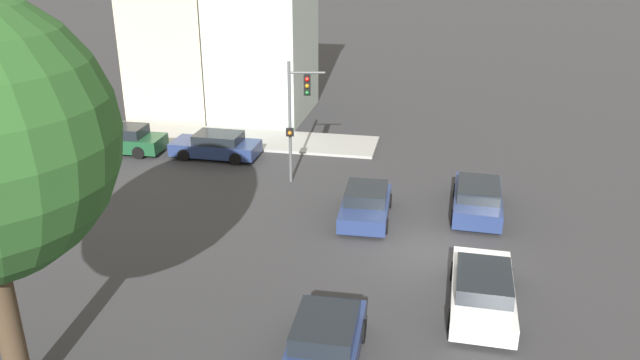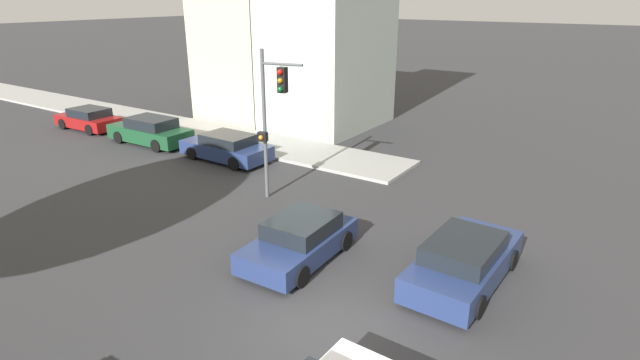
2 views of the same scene
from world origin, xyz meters
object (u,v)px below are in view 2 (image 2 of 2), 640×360
(crossing_car_0, at_px, (300,240))
(parked_car_1, at_px, (150,131))
(traffic_signal, at_px, (272,106))
(crossing_car_3, at_px, (464,261))
(parked_car_2, at_px, (89,119))
(parked_car_0, at_px, (227,147))

(crossing_car_0, xyz_separation_m, parked_car_1, (5.58, 13.80, 0.07))
(traffic_signal, relative_size, crossing_car_3, 1.23)
(crossing_car_3, distance_m, parked_car_2, 24.17)
(traffic_signal, relative_size, crossing_car_0, 1.41)
(traffic_signal, height_order, crossing_car_0, traffic_signal)
(parked_car_2, bearing_deg, traffic_signal, 169.99)
(crossing_car_3, bearing_deg, traffic_signal, 79.05)
(parked_car_2, bearing_deg, crossing_car_3, 168.48)
(traffic_signal, xyz_separation_m, parked_car_2, (2.32, 15.77, -3.02))
(crossing_car_3, distance_m, parked_car_0, 13.70)
(parked_car_1, height_order, parked_car_2, parked_car_1)
(crossing_car_3, bearing_deg, parked_car_1, 79.10)
(crossing_car_0, height_order, parked_car_0, crossing_car_0)
(parked_car_2, bearing_deg, parked_car_0, 179.44)
(parked_car_0, xyz_separation_m, parked_car_2, (-0.20, 10.82, -0.01))
(traffic_signal, xyz_separation_m, parked_car_1, (2.31, 10.23, -2.94))
(crossing_car_0, xyz_separation_m, parked_car_0, (5.80, 8.52, 0.01))
(traffic_signal, relative_size, parked_car_1, 1.18)
(crossing_car_3, height_order, parked_car_0, crossing_car_3)
(parked_car_0, distance_m, parked_car_2, 10.82)
(crossing_car_3, height_order, parked_car_2, crossing_car_3)
(traffic_signal, xyz_separation_m, crossing_car_0, (-3.27, -3.57, -3.01))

